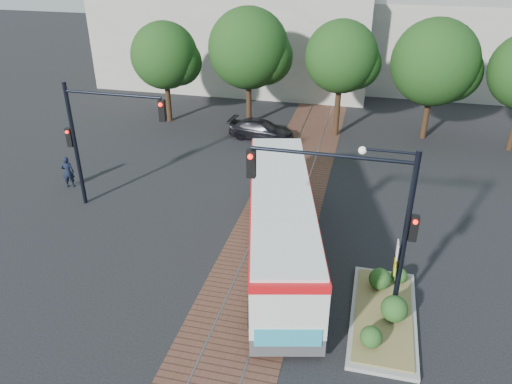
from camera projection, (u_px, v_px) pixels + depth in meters
The scene contains 10 objects.
ground at pixel (254, 280), 19.01m from camera, with size 120.00×120.00×0.00m, color black.
trackbed at pixel (276, 226), 22.45m from camera, with size 3.60×40.00×0.02m.
tree_row at pixel (337, 58), 30.60m from camera, with size 26.40×5.60×7.67m.
warehouses at pixel (329, 37), 42.04m from camera, with size 40.00×13.00×8.00m.
city_bus at pixel (281, 221), 19.67m from camera, with size 4.93×11.46×3.01m.
traffic_island at pixel (385, 309), 17.09m from camera, with size 2.20×5.20×1.13m.
signal_pole_main at pixel (368, 208), 15.57m from camera, with size 5.49×0.46×6.00m.
signal_pole_left at pixel (95, 130), 22.38m from camera, with size 4.99×0.34×6.00m.
officer at pixel (68, 172), 25.55m from camera, with size 0.61×0.40×1.67m, color black.
parked_car at pixel (261, 130), 31.59m from camera, with size 1.68×4.14×1.20m, color black.
Camera 1 is at (3.63, -14.79, 11.88)m, focal length 35.00 mm.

